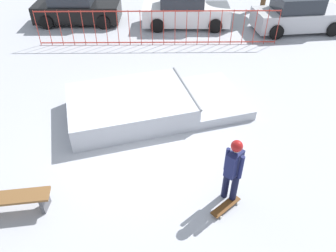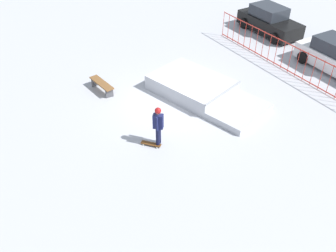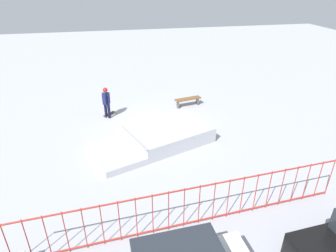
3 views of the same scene
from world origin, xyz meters
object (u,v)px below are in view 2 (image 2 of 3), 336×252
Objects in this scene: skater at (158,124)px; parked_car_white at (336,57)px; parked_car_black at (269,21)px; skateboard at (151,144)px; skate_ramp at (200,89)px; park_bench at (102,85)px.

parked_car_white is at bearing -134.16° from skater.
skater is 12.62m from parked_car_black.
skate_ramp is at bearing -102.54° from skateboard.
parked_car_black is (-6.53, 10.79, -0.28)m from skater.
park_bench is (-4.63, -0.35, 0.28)m from skateboard.
park_bench is at bearing -84.56° from parked_car_black.
skateboard is 0.43× the size of park_bench.
skater is 10.76m from parked_car_white.
parked_car_black is 1.01× the size of parked_car_white.
skate_ramp is 1.42× the size of parked_car_black.
parked_car_white reaches higher than skate_ramp.
skater is at bearing -74.59° from skate_ramp.
skateboard is at bearing 24.04° from skater.
skate_ramp is 7.53m from parked_car_white.
parked_car_white is (5.31, -0.10, 0.00)m from parked_car_black.
skater reaches higher than skateboard.
skater is (2.29, -3.25, 0.69)m from skate_ramp.
parked_car_black is (-6.45, 11.08, 0.65)m from skateboard.
skater is 1.05× the size of park_bench.
skateboard is 0.17× the size of parked_car_white.
skater reaches higher than park_bench.
skate_ramp is 8.38× the size of skateboard.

